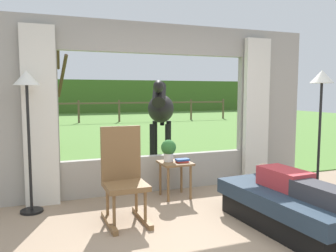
{
  "coord_description": "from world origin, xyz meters",
  "views": [
    {
      "loc": [
        -1.66,
        -2.67,
        1.53
      ],
      "look_at": [
        0.0,
        1.8,
        1.05
      ],
      "focal_mm": 36.28,
      "sensor_mm": 36.0,
      "label": 1
    }
  ],
  "objects": [
    {
      "name": "pasture_tree",
      "position": [
        -1.61,
        6.87,
        1.5
      ],
      "size": [
        1.44,
        1.45,
        2.99
      ],
      "color": "#4C3823",
      "rests_on": "outdoor_pasture_lawn"
    },
    {
      "name": "floor_lamp_right",
      "position": [
        2.01,
        1.05,
        1.48
      ],
      "size": [
        0.32,
        0.32,
        1.83
      ],
      "color": "black",
      "rests_on": "ground_plane"
    },
    {
      "name": "pasture_fence_line",
      "position": [
        0.0,
        14.33,
        0.74
      ],
      "size": [
        16.1,
        0.1,
        1.1
      ],
      "color": "brown",
      "rests_on": "outdoor_pasture_lawn"
    },
    {
      "name": "reclining_person",
      "position": [
        0.95,
        0.27,
        0.52
      ],
      "size": [
        0.38,
        1.44,
        0.22
      ],
      "rotation": [
        0.0,
        0.0,
        0.07
      ],
      "color": "#B23338",
      "rests_on": "recliner_sofa"
    },
    {
      "name": "book_stack",
      "position": [
        0.21,
        1.77,
        0.55
      ],
      "size": [
        0.19,
        0.14,
        0.05
      ],
      "color": "#B22D28",
      "rests_on": "side_table"
    },
    {
      "name": "back_wall_with_window",
      "position": [
        0.0,
        2.26,
        1.25
      ],
      "size": [
        5.2,
        0.12,
        2.55
      ],
      "color": "#9E998E",
      "rests_on": "ground_plane"
    },
    {
      "name": "distant_hill_ridge",
      "position": [
        0.0,
        23.0,
        1.2
      ],
      "size": [
        36.0,
        2.0,
        2.4
      ],
      "primitive_type": "cube",
      "color": "#406425",
      "rests_on": "ground_plane"
    },
    {
      "name": "curtain_panel_right",
      "position": [
        1.69,
        2.12,
        1.2
      ],
      "size": [
        0.44,
        0.1,
        2.4
      ],
      "primitive_type": "cube",
      "color": "silver",
      "rests_on": "ground_plane"
    },
    {
      "name": "rocking_chair",
      "position": [
        -0.78,
        1.22,
        0.55
      ],
      "size": [
        0.49,
        0.69,
        1.12
      ],
      "rotation": [
        0.0,
        0.0,
        0.02
      ],
      "color": "brown",
      "rests_on": "ground_plane"
    },
    {
      "name": "curtain_panel_left",
      "position": [
        -1.69,
        2.12,
        1.2
      ],
      "size": [
        0.44,
        0.1,
        2.4
      ],
      "primitive_type": "cube",
      "color": "silver",
      "rests_on": "ground_plane"
    },
    {
      "name": "potted_plant",
      "position": [
        0.04,
        1.89,
        0.7
      ],
      "size": [
        0.22,
        0.22,
        0.32
      ],
      "color": "silver",
      "rests_on": "side_table"
    },
    {
      "name": "horse",
      "position": [
        0.72,
        4.2,
        1.16
      ],
      "size": [
        1.02,
        1.79,
        1.73
      ],
      "rotation": [
        0.0,
        0.0,
        2.76
      ],
      "color": "black",
      "rests_on": "outdoor_pasture_lawn"
    },
    {
      "name": "side_table",
      "position": [
        0.12,
        1.83,
        0.43
      ],
      "size": [
        0.44,
        0.44,
        0.52
      ],
      "color": "brown",
      "rests_on": "ground_plane"
    },
    {
      "name": "floor_lamp_left",
      "position": [
        -1.83,
        1.87,
        1.45
      ],
      "size": [
        0.32,
        0.32,
        1.79
      ],
      "color": "black",
      "rests_on": "ground_plane"
    },
    {
      "name": "outdoor_pasture_lawn",
      "position": [
        0.0,
        13.16,
        0.01
      ],
      "size": [
        36.0,
        21.68,
        0.02
      ],
      "primitive_type": "cube",
      "color": "#568438",
      "rests_on": "ground_plane"
    },
    {
      "name": "recliner_sofa",
      "position": [
        0.95,
        0.32,
        0.22
      ],
      "size": [
        1.02,
        1.76,
        0.42
      ],
      "rotation": [
        0.0,
        0.0,
        0.07
      ],
      "color": "black",
      "rests_on": "ground_plane"
    }
  ]
}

